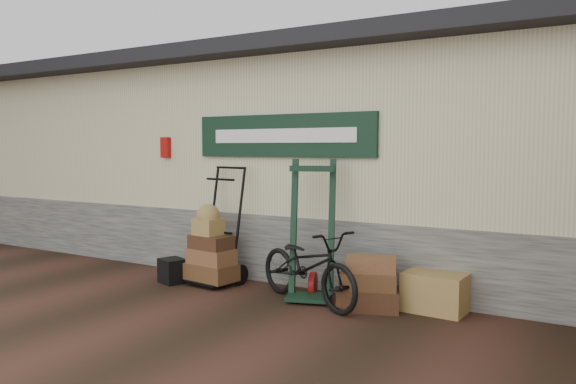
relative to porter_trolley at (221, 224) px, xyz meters
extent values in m
plane|color=black|center=(1.06, -0.65, -0.79)|extent=(80.00, 80.00, 0.00)
cube|color=#4C4C47|center=(1.06, 2.10, -0.34)|extent=(14.00, 3.54, 0.90)
cube|color=#BCB68A|center=(1.06, 2.10, 1.16)|extent=(14.00, 3.50, 2.10)
cube|color=black|center=(1.06, 1.95, 2.31)|extent=(14.40, 4.10, 0.20)
cube|color=black|center=(0.76, 0.32, 1.16)|extent=(2.60, 0.06, 0.55)
cube|color=white|center=(0.76, 0.29, 1.16)|extent=(2.10, 0.01, 0.18)
cube|color=#9C0E0B|center=(-1.24, 0.32, 1.01)|extent=(0.14, 0.10, 0.30)
cube|color=brown|center=(2.82, 0.13, -0.58)|extent=(0.68, 0.46, 0.43)
cube|color=black|center=(-0.56, -0.33, -0.63)|extent=(0.40, 0.37, 0.33)
imported|color=black|center=(1.47, -0.28, -0.30)|extent=(1.19, 1.77, 0.97)
camera|label=1|loc=(4.51, -5.88, 1.01)|focal=35.00mm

